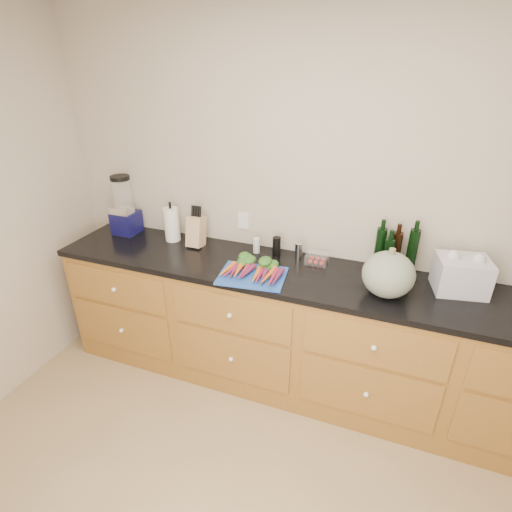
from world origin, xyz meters
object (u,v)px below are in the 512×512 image
at_px(squash, 388,274).
at_px(paper_towel, 172,224).
at_px(cutting_board, 252,276).
at_px(tomato_box, 317,259).
at_px(knife_block, 196,231).
at_px(carrots, 254,269).
at_px(blender_appliance, 124,209).

distance_m(squash, paper_towel, 1.61).
distance_m(cutting_board, squash, 0.83).
relative_size(paper_towel, tomato_box, 1.77).
bearing_deg(knife_block, tomato_box, 1.90).
xyz_separation_m(cutting_board, knife_block, (-0.56, 0.30, 0.11)).
height_order(carrots, squash, squash).
height_order(cutting_board, squash, squash).
bearing_deg(blender_appliance, carrots, -13.23).
xyz_separation_m(cutting_board, carrots, (0.00, 0.04, 0.03)).
xyz_separation_m(cutting_board, blender_appliance, (-1.19, 0.32, 0.20)).
relative_size(cutting_board, squash, 1.40).
distance_m(carrots, squash, 0.82).
relative_size(squash, tomato_box, 2.08).
xyz_separation_m(carrots, knife_block, (-0.56, 0.26, 0.08)).
relative_size(carrots, paper_towel, 1.49).
bearing_deg(knife_block, squash, -9.16).
bearing_deg(knife_block, paper_towel, 174.72).
relative_size(cutting_board, tomato_box, 2.90).
distance_m(squash, knife_block, 1.39).
xyz_separation_m(squash, knife_block, (-1.37, 0.22, -0.02)).
distance_m(carrots, blender_appliance, 1.24).
height_order(cutting_board, carrots, carrots).
height_order(carrots, blender_appliance, blender_appliance).
bearing_deg(tomato_box, carrots, -139.53).
bearing_deg(tomato_box, blender_appliance, -179.53).
height_order(blender_appliance, tomato_box, blender_appliance).
distance_m(cutting_board, tomato_box, 0.48).
xyz_separation_m(squash, tomato_box, (-0.47, 0.25, -0.10)).
bearing_deg(blender_appliance, knife_block, -1.58).
height_order(cutting_board, knife_block, knife_block).
relative_size(squash, knife_block, 1.34).
bearing_deg(cutting_board, squash, 5.50).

